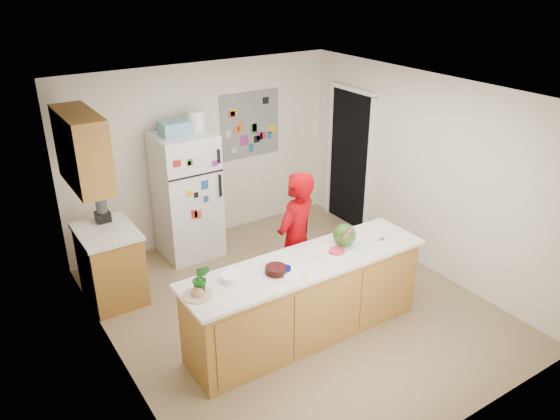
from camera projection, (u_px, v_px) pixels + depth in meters
floor at (294, 307)px, 6.40m from camera, size 4.00×4.50×0.02m
wall_back at (203, 153)px, 7.60m from camera, size 4.00×0.02×2.50m
wall_left at (111, 261)px, 4.88m from camera, size 0.02×4.50×2.50m
wall_right at (426, 174)px, 6.88m from camera, size 0.02×4.50×2.50m
ceiling at (297, 93)px, 5.35m from camera, size 4.00×4.50×0.02m
doorway at (350, 159)px, 8.06m from camera, size 0.03×0.85×2.04m
peninsula_base at (306, 301)px, 5.73m from camera, size 2.60×0.62×0.88m
peninsula_top at (307, 263)px, 5.54m from camera, size 2.68×0.70×0.04m
side_counter_base at (111, 266)px, 6.41m from camera, size 0.60×0.80×0.86m
side_counter_top at (106, 232)px, 6.22m from camera, size 0.64×0.84×0.04m
upper_cabinets at (82, 150)px, 5.69m from camera, size 0.35×1.00×0.80m
refrigerator at (187, 196)px, 7.25m from camera, size 0.75×0.70×1.70m
fridge_top_bin at (174, 128)px, 6.81m from camera, size 0.35×0.28×0.18m
photo_collage at (250, 125)px, 7.83m from camera, size 0.95×0.01×0.95m
person at (296, 242)px, 6.12m from camera, size 0.71×0.59×1.65m
blender_appliance at (101, 206)px, 6.35m from camera, size 0.13×0.13×0.38m
cutting_board at (341, 248)px, 5.77m from camera, size 0.42×0.34×0.01m
watermelon at (344, 235)px, 5.76m from camera, size 0.24×0.24×0.24m
watermelon_slice at (337, 251)px, 5.68m from camera, size 0.16×0.16×0.02m
cherry_bowl at (276, 270)px, 5.31m from camera, size 0.28×0.28×0.07m
white_bowl at (231, 277)px, 5.19m from camera, size 0.22×0.22×0.06m
cobalt_bowl at (285, 269)px, 5.34m from camera, size 0.15×0.15×0.05m
plate at (198, 295)px, 4.96m from camera, size 0.32×0.32×0.02m
paper_towel at (287, 271)px, 5.34m from camera, size 0.21×0.19×0.02m
keys at (382, 239)px, 5.96m from camera, size 0.09×0.06×0.01m
potted_plant at (201, 279)px, 4.94m from camera, size 0.22×0.21×0.31m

